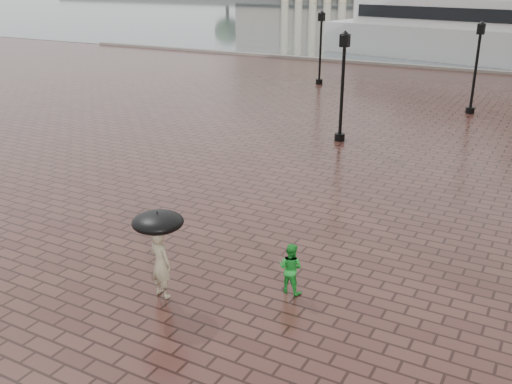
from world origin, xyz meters
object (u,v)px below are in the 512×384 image
adult_pedestrian (161,264)px  ferry_near (490,27)px  street_lamps (483,69)px  child_pedestrian (291,268)px

adult_pedestrian → ferry_near: bearing=-79.8°
ferry_near → street_lamps: bearing=-70.5°
adult_pedestrian → child_pedestrian: (2.40, 1.50, -0.19)m
child_pedestrian → ferry_near: 40.31m
child_pedestrian → ferry_near: (-1.64, 40.22, 2.11)m
adult_pedestrian → child_pedestrian: bearing=-136.8°
street_lamps → ferry_near: bearing=97.1°
street_lamps → ferry_near: 20.55m
street_lamps → ferry_near: ferry_near is taller
adult_pedestrian → child_pedestrian: size_ratio=1.33×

